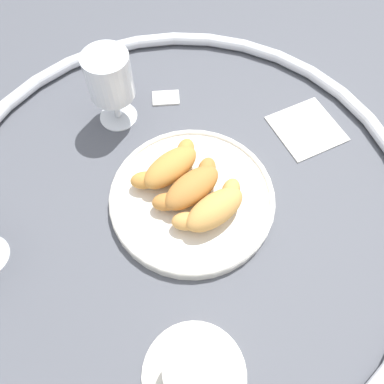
{
  "coord_description": "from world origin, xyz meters",
  "views": [
    {
      "loc": [
        -0.21,
        -0.22,
        0.56
      ],
      "look_at": [
        0.01,
        -0.02,
        0.03
      ],
      "focal_mm": 37.19,
      "sensor_mm": 36.0,
      "label": 1
    }
  ],
  "objects_px": {
    "croissant_extra": "(169,167)",
    "juice_glass_left": "(109,78)",
    "coffee_cup_near": "(194,374)",
    "croissant_small": "(191,187)",
    "folded_napkin": "(307,128)",
    "pastry_plate": "(192,198)",
    "croissant_large": "(213,209)",
    "sugar_packet": "(166,97)"
  },
  "relations": [
    {
      "from": "croissant_extra",
      "to": "juice_glass_left",
      "type": "height_order",
      "value": "juice_glass_left"
    },
    {
      "from": "coffee_cup_near",
      "to": "juice_glass_left",
      "type": "bearing_deg",
      "value": 59.82
    },
    {
      "from": "croissant_small",
      "to": "juice_glass_left",
      "type": "bearing_deg",
      "value": 79.68
    },
    {
      "from": "juice_glass_left",
      "to": "folded_napkin",
      "type": "height_order",
      "value": "juice_glass_left"
    },
    {
      "from": "pastry_plate",
      "to": "coffee_cup_near",
      "type": "bearing_deg",
      "value": -137.14
    },
    {
      "from": "pastry_plate",
      "to": "croissant_extra",
      "type": "xyz_separation_m",
      "value": [
        0.01,
        0.05,
        0.03
      ]
    },
    {
      "from": "pastry_plate",
      "to": "juice_glass_left",
      "type": "distance_m",
      "value": 0.24
    },
    {
      "from": "croissant_large",
      "to": "croissant_extra",
      "type": "xyz_separation_m",
      "value": [
        0.01,
        0.1,
        0.0
      ]
    },
    {
      "from": "croissant_large",
      "to": "croissant_small",
      "type": "relative_size",
      "value": 0.99
    },
    {
      "from": "pastry_plate",
      "to": "sugar_packet",
      "type": "relative_size",
      "value": 5.24
    },
    {
      "from": "coffee_cup_near",
      "to": "sugar_packet",
      "type": "relative_size",
      "value": 2.72
    },
    {
      "from": "croissant_extra",
      "to": "croissant_small",
      "type": "bearing_deg",
      "value": -95.44
    },
    {
      "from": "croissant_large",
      "to": "croissant_small",
      "type": "bearing_deg",
      "value": 84.77
    },
    {
      "from": "croissant_extra",
      "to": "folded_napkin",
      "type": "relative_size",
      "value": 1.24
    },
    {
      "from": "croissant_large",
      "to": "folded_napkin",
      "type": "bearing_deg",
      "value": -1.52
    },
    {
      "from": "folded_napkin",
      "to": "pastry_plate",
      "type": "bearing_deg",
      "value": 167.81
    },
    {
      "from": "coffee_cup_near",
      "to": "juice_glass_left",
      "type": "xyz_separation_m",
      "value": [
        0.23,
        0.39,
        0.07
      ]
    },
    {
      "from": "coffee_cup_near",
      "to": "croissant_large",
      "type": "bearing_deg",
      "value": 34.84
    },
    {
      "from": "croissant_large",
      "to": "sugar_packet",
      "type": "xyz_separation_m",
      "value": [
        0.13,
        0.23,
        -0.04
      ]
    },
    {
      "from": "croissant_small",
      "to": "croissant_large",
      "type": "bearing_deg",
      "value": -95.23
    },
    {
      "from": "coffee_cup_near",
      "to": "folded_napkin",
      "type": "height_order",
      "value": "coffee_cup_near"
    },
    {
      "from": "pastry_plate",
      "to": "croissant_extra",
      "type": "relative_size",
      "value": 1.92
    },
    {
      "from": "croissant_small",
      "to": "coffee_cup_near",
      "type": "xyz_separation_m",
      "value": [
        -0.19,
        -0.18,
        -0.01
      ]
    },
    {
      "from": "pastry_plate",
      "to": "juice_glass_left",
      "type": "relative_size",
      "value": 1.87
    },
    {
      "from": "sugar_packet",
      "to": "juice_glass_left",
      "type": "bearing_deg",
      "value": -157.0
    },
    {
      "from": "pastry_plate",
      "to": "croissant_small",
      "type": "bearing_deg",
      "value": 83.44
    },
    {
      "from": "juice_glass_left",
      "to": "sugar_packet",
      "type": "bearing_deg",
      "value": -20.21
    },
    {
      "from": "juice_glass_left",
      "to": "sugar_packet",
      "type": "relative_size",
      "value": 2.8
    },
    {
      "from": "pastry_plate",
      "to": "juice_glass_left",
      "type": "bearing_deg",
      "value": 79.73
    },
    {
      "from": "croissant_extra",
      "to": "folded_napkin",
      "type": "xyz_separation_m",
      "value": [
        0.24,
        -0.11,
        -0.04
      ]
    },
    {
      "from": "sugar_packet",
      "to": "folded_napkin",
      "type": "distance_m",
      "value": 0.26
    },
    {
      "from": "sugar_packet",
      "to": "folded_napkin",
      "type": "relative_size",
      "value": 0.45
    },
    {
      "from": "croissant_large",
      "to": "sugar_packet",
      "type": "bearing_deg",
      "value": 59.96
    },
    {
      "from": "sugar_packet",
      "to": "croissant_small",
      "type": "bearing_deg",
      "value": -82.26
    },
    {
      "from": "pastry_plate",
      "to": "folded_napkin",
      "type": "relative_size",
      "value": 2.38
    },
    {
      "from": "croissant_small",
      "to": "sugar_packet",
      "type": "xyz_separation_m",
      "value": [
        0.13,
        0.18,
        -0.04
      ]
    },
    {
      "from": "coffee_cup_near",
      "to": "sugar_packet",
      "type": "distance_m",
      "value": 0.48
    },
    {
      "from": "croissant_small",
      "to": "croissant_extra",
      "type": "relative_size",
      "value": 1.0
    },
    {
      "from": "pastry_plate",
      "to": "croissant_small",
      "type": "relative_size",
      "value": 1.92
    },
    {
      "from": "coffee_cup_near",
      "to": "folded_napkin",
      "type": "bearing_deg",
      "value": 15.62
    },
    {
      "from": "juice_glass_left",
      "to": "croissant_small",
      "type": "bearing_deg",
      "value": -100.32
    },
    {
      "from": "coffee_cup_near",
      "to": "pastry_plate",
      "type": "bearing_deg",
      "value": 42.86
    }
  ]
}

